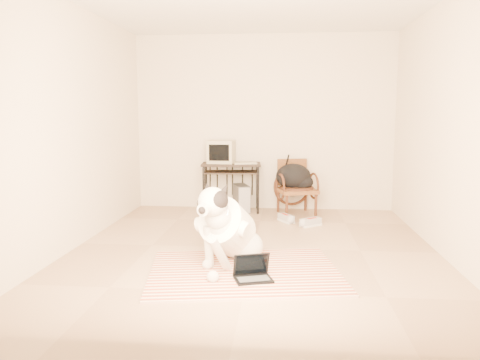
# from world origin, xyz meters

# --- Properties ---
(floor) EXTENTS (4.50, 4.50, 0.00)m
(floor) POSITION_xyz_m (0.00, 0.00, 0.00)
(floor) COLOR tan
(floor) RESTS_ON ground
(wall_back) EXTENTS (4.50, 0.00, 4.50)m
(wall_back) POSITION_xyz_m (0.00, 2.25, 1.35)
(wall_back) COLOR beige
(wall_back) RESTS_ON floor
(wall_front) EXTENTS (4.50, 0.00, 4.50)m
(wall_front) POSITION_xyz_m (0.00, -2.25, 1.35)
(wall_front) COLOR beige
(wall_front) RESTS_ON floor
(wall_left) EXTENTS (0.00, 4.50, 4.50)m
(wall_left) POSITION_xyz_m (-2.00, 0.00, 1.35)
(wall_left) COLOR beige
(wall_left) RESTS_ON floor
(wall_right) EXTENTS (0.00, 4.50, 4.50)m
(wall_right) POSITION_xyz_m (2.00, 0.00, 1.35)
(wall_right) COLOR beige
(wall_right) RESTS_ON floor
(rug) EXTENTS (1.97, 1.63, 0.02)m
(rug) POSITION_xyz_m (-0.04, -0.83, 0.01)
(rug) COLOR #BF3E27
(rug) RESTS_ON floor
(dog) EXTENTS (0.66, 1.22, 0.89)m
(dog) POSITION_xyz_m (-0.23, -0.59, 0.36)
(dog) COLOR silver
(dog) RESTS_ON rug
(laptop) EXTENTS (0.38, 0.32, 0.23)m
(laptop) POSITION_xyz_m (0.05, -1.05, 0.08)
(laptop) COLOR black
(laptop) RESTS_ON rug
(computer_desk) EXTENTS (0.93, 0.56, 0.74)m
(computer_desk) POSITION_xyz_m (-0.48, 1.96, 0.64)
(computer_desk) COLOR black
(computer_desk) RESTS_ON floor
(crt_monitor) EXTENTS (0.41, 0.39, 0.35)m
(crt_monitor) POSITION_xyz_m (-0.63, 2.01, 0.92)
(crt_monitor) COLOR #B4AB8D
(crt_monitor) RESTS_ON computer_desk
(desk_keyboard) EXTENTS (0.36, 0.22, 0.02)m
(desk_keyboard) POSITION_xyz_m (-0.26, 1.89, 0.75)
(desk_keyboard) COLOR #B4AB8D
(desk_keyboard) RESTS_ON computer_desk
(pc_tower) EXTENTS (0.31, 0.47, 0.41)m
(pc_tower) POSITION_xyz_m (-0.32, 1.97, 0.20)
(pc_tower) COLOR #464648
(pc_tower) RESTS_ON floor
(rattan_chair) EXTENTS (0.66, 0.65, 0.81)m
(rattan_chair) POSITION_xyz_m (0.50, 1.88, 0.41)
(rattan_chair) COLOR brown
(rattan_chair) RESTS_ON floor
(backpack) EXTENTS (0.56, 0.43, 0.38)m
(backpack) POSITION_xyz_m (0.49, 1.88, 0.55)
(backpack) COLOR black
(backpack) RESTS_ON rattan_chair
(sneaker_left) EXTENTS (0.25, 0.31, 0.10)m
(sneaker_left) POSITION_xyz_m (0.36, 1.32, 0.05)
(sneaker_left) COLOR silver
(sneaker_left) RESTS_ON floor
(sneaker_right) EXTENTS (0.31, 0.28, 0.11)m
(sneaker_right) POSITION_xyz_m (0.69, 1.10, 0.05)
(sneaker_right) COLOR silver
(sneaker_right) RESTS_ON floor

